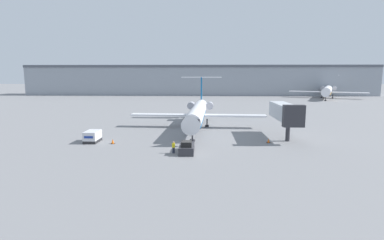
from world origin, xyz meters
TOP-DOWN VIEW (x-y plane):
  - ground_plane at (0.00, 0.00)m, footprint 600.00×600.00m
  - terminal_building at (0.00, 120.00)m, footprint 180.00×16.80m
  - airplane_main at (0.78, 20.50)m, footprint 27.59×32.06m
  - pushback_tug at (-0.38, 0.57)m, footprint 2.01×4.48m
  - luggage_cart at (-15.87, 6.60)m, footprint 2.00×3.33m
  - worker_near_tug at (-2.19, 0.22)m, footprint 0.40×0.24m
  - traffic_cone_left at (-12.29, 5.57)m, footprint 0.63×0.63m
  - traffic_cone_right at (12.29, 7.14)m, footprint 0.58×0.58m
  - airplane_parked_far_left at (58.37, 98.54)m, footprint 31.72×36.85m
  - jet_bridge at (15.65, 10.69)m, footprint 3.20×11.67m

SIDE VIEW (x-z plane):
  - ground_plane at x=0.00m, z-range 0.00..0.00m
  - traffic_cone_right at x=12.29m, z-range -0.02..0.63m
  - traffic_cone_left at x=-12.29m, z-range -0.02..0.75m
  - pushback_tug at x=-0.38m, z-range -0.23..1.58m
  - worker_near_tug at x=-2.19m, z-range 0.03..1.69m
  - luggage_cart at x=-15.87m, z-range 0.00..1.81m
  - airplane_main at x=0.78m, z-range -1.89..8.29m
  - airplane_parked_far_left at x=58.37m, z-range -1.65..8.85m
  - jet_bridge at x=15.65m, z-range 1.35..7.54m
  - terminal_building at x=0.00m, z-range 0.03..15.55m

